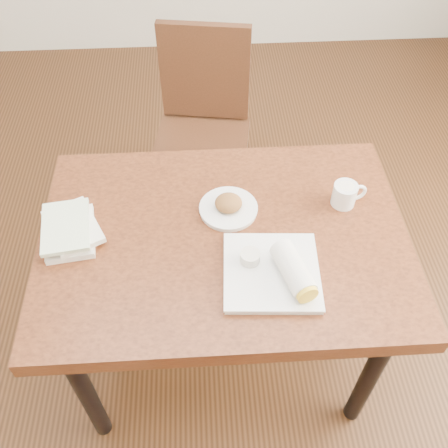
{
  "coord_description": "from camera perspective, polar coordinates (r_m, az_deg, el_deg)",
  "views": [
    {
      "loc": [
        -0.06,
        -1.0,
        1.95
      ],
      "look_at": [
        0.0,
        0.0,
        0.8
      ],
      "focal_mm": 40.0,
      "sensor_mm": 36.0,
      "label": 1
    }
  ],
  "objects": [
    {
      "name": "ground",
      "position": [
        2.2,
        0.0,
        -13.89
      ],
      "size": [
        4.0,
        5.0,
        0.01
      ],
      "primitive_type": "cube",
      "color": "#472814",
      "rests_on": "ground"
    },
    {
      "name": "table",
      "position": [
        1.64,
        0.0,
        -3.12
      ],
      "size": [
        1.16,
        0.82,
        0.75
      ],
      "color": "brown",
      "rests_on": "ground"
    },
    {
      "name": "chair_far",
      "position": [
        2.33,
        -2.41,
        11.73
      ],
      "size": [
        0.48,
        0.48,
        0.95
      ],
      "color": "#442213",
      "rests_on": "ground"
    },
    {
      "name": "plate_scone",
      "position": [
        1.62,
        0.51,
        2.0
      ],
      "size": [
        0.19,
        0.19,
        0.06
      ],
      "color": "white",
      "rests_on": "table"
    },
    {
      "name": "coffee_mug",
      "position": [
        1.68,
        13.72,
        3.35
      ],
      "size": [
        0.12,
        0.08,
        0.08
      ],
      "color": "white",
      "rests_on": "table"
    },
    {
      "name": "plate_burrito",
      "position": [
        1.46,
        6.17,
        -5.38
      ],
      "size": [
        0.3,
        0.3,
        0.09
      ],
      "color": "white",
      "rests_on": "table"
    },
    {
      "name": "book_stack",
      "position": [
        1.62,
        -17.2,
        -0.58
      ],
      "size": [
        0.22,
        0.25,
        0.06
      ],
      "color": "white",
      "rests_on": "table"
    }
  ]
}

